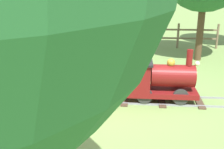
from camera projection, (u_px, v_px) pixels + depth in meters
The scene contains 6 objects.
ground_plane at pixel (109, 99), 5.89m from camera, with size 60.00×60.00×0.00m, color #75934C.
track at pixel (107, 99), 5.88m from camera, with size 0.69×6.05×0.04m.
locomotive at pixel (158, 79), 5.65m from camera, with size 0.65×1.45×1.06m.
passenger_car at pixel (63, 79), 5.83m from camera, with size 0.75×2.35×0.97m.
conductor_person at pixel (131, 46), 6.37m from camera, with size 0.30×0.30×1.62m.
fence_section at pixel (120, 34), 10.51m from camera, with size 0.08×7.13×0.90m.
Camera 1 is at (5.40, 0.52, 2.33)m, focal length 45.29 mm.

